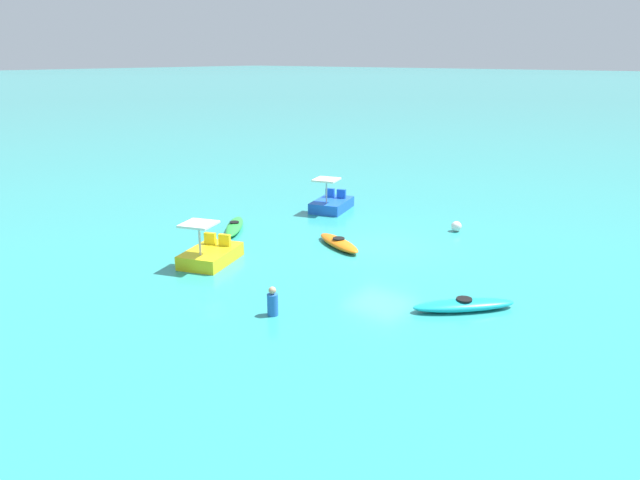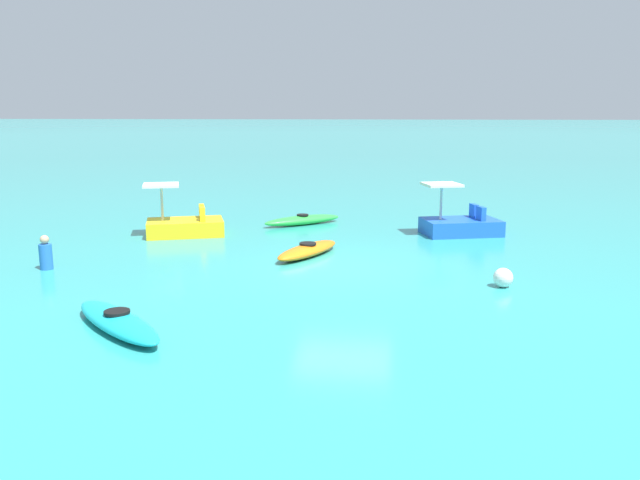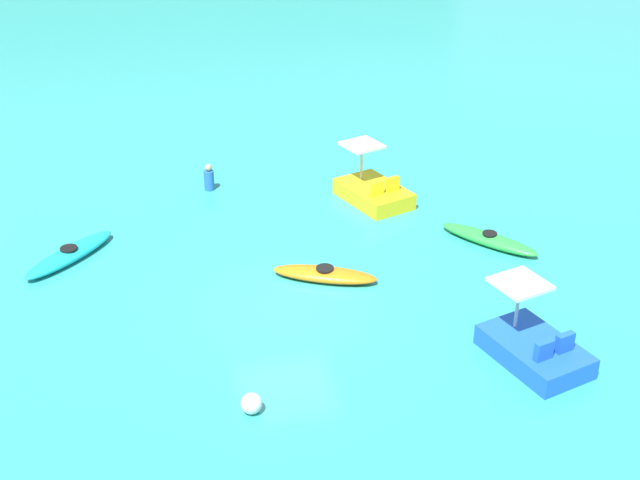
% 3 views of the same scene
% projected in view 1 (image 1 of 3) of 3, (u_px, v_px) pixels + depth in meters
% --- Properties ---
extents(ground_plane, '(600.00, 600.00, 0.00)m').
position_uv_depth(ground_plane, '(382.00, 246.00, 23.55)').
color(ground_plane, teal).
extents(kayak_cyan, '(2.68, 2.77, 0.37)m').
position_uv_depth(kayak_cyan, '(464.00, 305.00, 17.62)').
color(kayak_cyan, '#19B7C6').
rests_on(kayak_cyan, ground_plane).
extents(kayak_orange, '(2.81, 1.80, 0.37)m').
position_uv_depth(kayak_orange, '(339.00, 243.00, 23.44)').
color(kayak_orange, orange).
rests_on(kayak_orange, ground_plane).
extents(kayak_green, '(2.38, 2.74, 0.37)m').
position_uv_depth(kayak_green, '(234.00, 226.00, 25.71)').
color(kayak_green, green).
rests_on(kayak_green, ground_plane).
extents(pedal_boat_blue, '(2.11, 2.73, 1.68)m').
position_uv_depth(pedal_boat_blue, '(332.00, 203.00, 28.96)').
color(pedal_boat_blue, blue).
rests_on(pedal_boat_blue, ground_plane).
extents(pedal_boat_yellow, '(2.22, 2.76, 1.68)m').
position_uv_depth(pedal_boat_yellow, '(210.00, 254.00, 21.62)').
color(pedal_boat_yellow, yellow).
rests_on(pedal_boat_yellow, ground_plane).
extents(buoy_white, '(0.45, 0.45, 0.45)m').
position_uv_depth(buoy_white, '(456.00, 226.00, 25.49)').
color(buoy_white, white).
rests_on(buoy_white, ground_plane).
extents(person_near_shore, '(0.42, 0.42, 0.88)m').
position_uv_depth(person_near_shore, '(273.00, 303.00, 17.22)').
color(person_near_shore, blue).
rests_on(person_near_shore, ground_plane).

